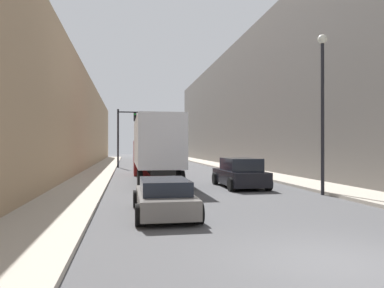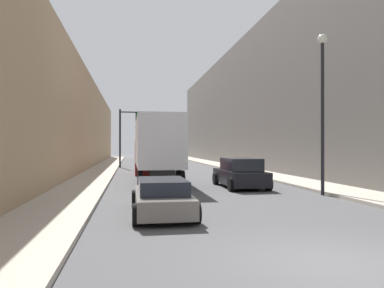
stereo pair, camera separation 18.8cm
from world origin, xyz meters
name	(u,v)px [view 1 (the left image)]	position (x,y,z in m)	size (l,w,h in m)	color
ground_plane	(338,264)	(0.00, 0.00, 0.00)	(200.00, 200.00, 0.00)	#4C4C4F
sidewalk_right	(232,168)	(6.44, 30.00, 0.07)	(2.62, 80.00, 0.15)	#B2A899
sidewalk_left	(101,169)	(-6.44, 30.00, 0.07)	(2.62, 80.00, 0.15)	#B2A899
building_right	(272,102)	(10.74, 30.00, 6.91)	(6.00, 80.00, 13.81)	#66605B
building_left	(54,121)	(-10.74, 30.00, 4.65)	(6.00, 80.00, 9.30)	tan
semi_truck	(154,147)	(-2.28, 18.03, 2.22)	(2.47, 13.13, 3.98)	silver
sedan_car	(164,197)	(-2.83, 5.76, 0.59)	(1.97, 4.62, 1.20)	slate
suv_car	(240,174)	(2.13, 13.26, 0.77)	(2.22, 4.77, 1.62)	black
traffic_signal_gantry	(130,128)	(-3.72, 34.09, 4.29)	(5.48, 0.35, 6.25)	black
street_lamp	(322,93)	(4.98, 9.49, 4.76)	(0.44, 0.44, 7.52)	black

